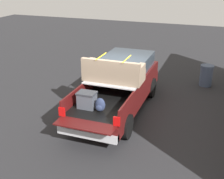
{
  "coord_description": "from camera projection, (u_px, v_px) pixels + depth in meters",
  "views": [
    {
      "loc": [
        -9.52,
        -3.26,
        5.03
      ],
      "look_at": [
        -0.6,
        0.0,
        1.1
      ],
      "focal_mm": 46.83,
      "sensor_mm": 36.0,
      "label": 1
    }
  ],
  "objects": [
    {
      "name": "ground_plane",
      "position": [
        117.0,
        110.0,
        11.22
      ],
      "size": [
        40.0,
        40.0,
        0.0
      ],
      "primitive_type": "plane",
      "color": "#262628"
    },
    {
      "name": "trash_can",
      "position": [
        206.0,
        75.0,
        13.43
      ],
      "size": [
        0.6,
        0.6,
        0.98
      ],
      "color": "#3F4C66",
      "rests_on": "ground_plane"
    },
    {
      "name": "pickup_truck",
      "position": [
        121.0,
        84.0,
        11.17
      ],
      "size": [
        6.05,
        2.09,
        2.23
      ],
      "color": "#470F0F",
      "rests_on": "ground_plane"
    }
  ]
}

